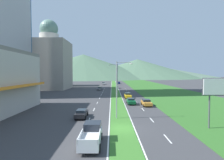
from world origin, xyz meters
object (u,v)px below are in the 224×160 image
car_0 (119,83)px  car_1 (131,101)px  street_lamp_near (118,86)px  car_3 (104,83)px  car_4 (82,113)px  pickup_truck_0 (91,135)px  street_lamp_mid (117,79)px  car_6 (146,102)px  car_5 (100,88)px  car_2 (128,96)px

car_0 → car_1: bearing=-0.1°
street_lamp_near → car_3: size_ratio=2.11×
car_4 → street_lamp_near: bearing=-95.2°
street_lamp_near → car_4: (-6.26, 0.58, -4.71)m
pickup_truck_0 → street_lamp_near: bearing=-17.0°
car_1 → pickup_truck_0: (-6.87, -24.29, 0.24)m
street_lamp_mid → car_0: bearing=87.2°
car_6 → car_4: bearing=-50.6°
car_3 → car_6: (13.49, -72.81, -0.05)m
car_1 → car_4: bearing=-37.0°
street_lamp_mid → car_0: street_lamp_mid is taller
car_4 → car_6: bearing=-50.6°
car_0 → car_5: car_0 is taller
pickup_truck_0 → car_0: bearing=-3.8°
car_5 → car_0: bearing=-13.2°
street_lamp_near → pickup_truck_0: size_ratio=1.76×
street_lamp_near → car_6: (6.96, 11.45, -4.69)m
car_2 → pickup_truck_0: pickup_truck_0 is taller
street_lamp_near → car_6: size_ratio=2.00×
car_0 → car_1: 80.04m
car_3 → car_5: bearing=179.9°
street_lamp_mid → car_2: street_lamp_mid is taller
street_lamp_near → street_lamp_mid: bearing=89.0°
car_0 → car_4: size_ratio=1.05×
car_3 → car_4: (0.27, -83.69, -0.07)m
car_6 → pickup_truck_0: size_ratio=0.88×
street_lamp_mid → car_2: size_ratio=2.31×
street_lamp_near → pickup_truck_0: bearing=-107.0°
car_1 → car_5: bearing=-164.1°
car_0 → car_5: (-10.32, -44.09, -0.05)m
street_lamp_mid → car_6: 16.06m
car_1 → car_6: bearing=56.5°
street_lamp_near → car_2: size_ratio=2.12×
car_2 → car_5: bearing=-158.3°
car_0 → car_3: size_ratio=1.06×
car_2 → car_5: 28.02m
car_4 → car_0: bearing=-6.1°
car_1 → car_2: bearing=179.2°
car_3 → car_2: bearing=-170.4°
car_1 → car_3: size_ratio=1.05×
street_lamp_mid → car_5: street_lamp_mid is taller
car_2 → car_6: car_2 is taller
street_lamp_near → car_5: street_lamp_near is taller
car_0 → car_1: car_0 is taller
car_4 → pickup_truck_0: 11.60m
car_0 → pickup_truck_0: 104.56m
street_lamp_near → car_5: bearing=97.6°
car_1 → car_4: (-9.87, -13.09, -0.00)m
car_3 → pickup_truck_0: bearing=-178.0°
pickup_truck_0 → street_lamp_mid: bearing=-5.9°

